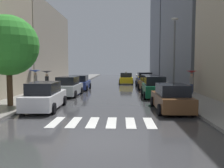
# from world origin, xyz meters

# --- Properties ---
(ground_plane) EXTENTS (28.00, 72.00, 0.04)m
(ground_plane) POSITION_xyz_m (0.00, 24.00, -0.02)
(ground_plane) COLOR #363639
(sidewalk_left) EXTENTS (3.00, 72.00, 0.15)m
(sidewalk_left) POSITION_xyz_m (-6.50, 24.00, 0.07)
(sidewalk_left) COLOR gray
(sidewalk_left) RESTS_ON ground
(sidewalk_right) EXTENTS (3.00, 72.00, 0.15)m
(sidewalk_right) POSITION_xyz_m (6.50, 24.00, 0.07)
(sidewalk_right) COLOR gray
(sidewalk_right) RESTS_ON ground
(crosswalk_stripes) EXTENTS (4.95, 2.20, 0.01)m
(crosswalk_stripes) POSITION_xyz_m (0.00, 2.72, 0.01)
(crosswalk_stripes) COLOR silver
(crosswalk_stripes) RESTS_ON ground
(building_left_mid) EXTENTS (6.00, 15.86, 10.29)m
(building_left_mid) POSITION_xyz_m (-11.00, 23.69, 5.14)
(building_left_mid) COLOR #9E9384
(building_left_mid) RESTS_ON ground
(building_right_mid) EXTENTS (6.00, 19.19, 17.16)m
(building_right_mid) POSITION_xyz_m (11.00, 25.71, 8.58)
(building_right_mid) COLOR slate
(building_right_mid) RESTS_ON ground
(building_right_far) EXTENTS (6.00, 14.46, 20.71)m
(building_right_far) POSITION_xyz_m (11.00, 43.71, 10.35)
(building_right_far) COLOR slate
(building_right_far) RESTS_ON ground
(parked_car_left_nearest) EXTENTS (2.11, 4.64, 1.70)m
(parked_car_left_nearest) POSITION_xyz_m (-3.83, 6.04, 0.79)
(parked_car_left_nearest) COLOR silver
(parked_car_left_nearest) RESTS_ON ground
(parked_car_left_second) EXTENTS (2.11, 4.27, 1.73)m
(parked_car_left_second) POSITION_xyz_m (-3.79, 12.52, 0.80)
(parked_car_left_second) COLOR #B2B7BF
(parked_car_left_second) RESTS_ON ground
(parked_car_left_third) EXTENTS (2.21, 4.51, 1.62)m
(parked_car_left_third) POSITION_xyz_m (-3.71, 17.89, 0.76)
(parked_car_left_third) COLOR navy
(parked_car_left_third) RESTS_ON ground
(parked_car_right_nearest) EXTENTS (2.06, 4.49, 1.62)m
(parked_car_right_nearest) POSITION_xyz_m (3.91, 5.85, 0.76)
(parked_car_right_nearest) COLOR brown
(parked_car_right_nearest) RESTS_ON ground
(parked_car_right_second) EXTENTS (2.08, 4.33, 1.81)m
(parked_car_right_second) POSITION_xyz_m (3.72, 11.86, 0.84)
(parked_car_right_second) COLOR #0C4C2D
(parked_car_right_second) RESTS_ON ground
(parked_car_right_third) EXTENTS (2.17, 4.66, 1.71)m
(parked_car_right_third) POSITION_xyz_m (3.90, 17.22, 0.80)
(parked_car_right_third) COLOR brown
(parked_car_right_third) RESTS_ON ground
(parked_car_right_fourth) EXTENTS (2.19, 4.20, 1.80)m
(parked_car_right_fourth) POSITION_xyz_m (3.96, 22.89, 0.83)
(parked_car_right_fourth) COLOR navy
(parked_car_right_fourth) RESTS_ON ground
(taxi_midroad) EXTENTS (2.11, 4.57, 1.81)m
(taxi_midroad) POSITION_xyz_m (1.65, 26.91, 0.76)
(taxi_midroad) COLOR yellow
(taxi_midroad) RESTS_ON ground
(pedestrian_foreground) EXTENTS (1.07, 1.07, 2.03)m
(pedestrian_foreground) POSITION_xyz_m (-6.26, 14.27, 1.66)
(pedestrian_foreground) COLOR brown
(pedestrian_foreground) RESTS_ON sidewalk_left
(pedestrian_near_tree) EXTENTS (0.97, 0.97, 2.08)m
(pedestrian_near_tree) POSITION_xyz_m (7.33, 13.47, 1.64)
(pedestrian_near_tree) COLOR navy
(pedestrian_near_tree) RESTS_ON sidewalk_right
(pedestrian_by_kerb) EXTENTS (1.09, 1.09, 2.11)m
(pedestrian_by_kerb) POSITION_xyz_m (-7.50, 14.63, 1.72)
(pedestrian_by_kerb) COLOR black
(pedestrian_by_kerb) RESTS_ON sidewalk_left
(street_tree_left) EXTENTS (3.79, 3.79, 5.72)m
(street_tree_left) POSITION_xyz_m (-6.21, 6.45, 3.96)
(street_tree_left) COLOR #513823
(street_tree_left) RESTS_ON sidewalk_left
(lamp_post_right) EXTENTS (0.60, 0.28, 6.72)m
(lamp_post_right) POSITION_xyz_m (5.55, 12.77, 4.04)
(lamp_post_right) COLOR #595B60
(lamp_post_right) RESTS_ON sidewalk_right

